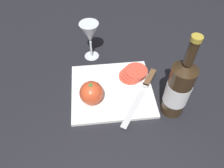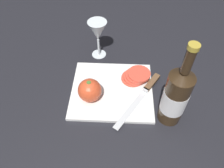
% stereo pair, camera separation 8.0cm
% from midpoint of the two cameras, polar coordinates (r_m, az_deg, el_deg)
% --- Properties ---
extents(ground_plane, '(3.00, 3.00, 0.00)m').
position_cam_midpoint_polar(ground_plane, '(0.81, -2.04, -3.64)').
color(ground_plane, black).
extents(cutting_board, '(0.30, 0.28, 0.01)m').
position_cam_midpoint_polar(cutting_board, '(0.83, 2.76, -1.78)').
color(cutting_board, white).
rests_on(cutting_board, ground_plane).
extents(wine_bottle, '(0.08, 0.08, 0.32)m').
position_cam_midpoint_polar(wine_bottle, '(0.71, 19.36, -3.40)').
color(wine_bottle, '#332314').
rests_on(wine_bottle, ground_plane).
extents(wine_glass, '(0.08, 0.08, 0.17)m').
position_cam_midpoint_polar(wine_glass, '(0.90, -0.98, 13.27)').
color(wine_glass, silver).
rests_on(wine_glass, ground_plane).
extents(whole_tomato, '(0.08, 0.08, 0.09)m').
position_cam_midpoint_polar(whole_tomato, '(0.76, -2.88, -1.83)').
color(whole_tomato, '#DB4C28').
rests_on(whole_tomato, cutting_board).
extents(knife, '(0.18, 0.25, 0.01)m').
position_cam_midpoint_polar(knife, '(0.84, 11.92, -1.25)').
color(knife, silver).
rests_on(knife, cutting_board).
extents(tomato_slice_stack_near, '(0.11, 0.09, 0.03)m').
position_cam_midpoint_polar(tomato_slice_stack_near, '(0.85, 8.90, 1.92)').
color(tomato_slice_stack_near, '#DB4C38').
rests_on(tomato_slice_stack_near, cutting_board).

